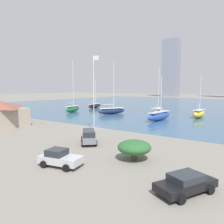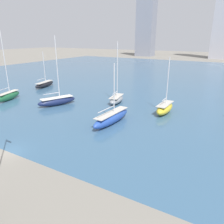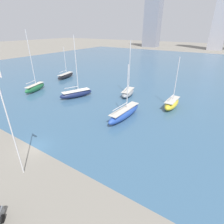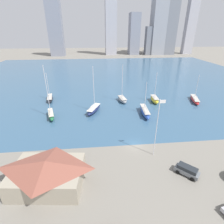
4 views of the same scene
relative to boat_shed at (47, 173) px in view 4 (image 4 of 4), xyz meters
name	(u,v)px [view 4 (image 4 of 4)]	position (x,y,z in m)	size (l,w,h in m)	color
ground_plane	(135,145)	(18.26, 10.20, -2.64)	(500.00, 500.00, 0.00)	gray
harbor_water	(110,76)	(18.26, 80.20, -2.64)	(180.00, 140.00, 0.00)	#385B7A
boat_shed	(47,173)	(0.00, 0.00, 0.00)	(13.16, 9.98, 5.29)	#9E937F
flag_pole	(157,127)	(21.71, 6.18, 4.59)	(1.24, 0.14, 13.47)	silver
distant_city_skyline	(140,25)	(59.53, 178.04, 27.27)	(155.74, 19.31, 73.41)	gray
sailboat_black	(50,98)	(-9.07, 42.86, -1.74)	(3.85, 9.23, 10.94)	black
sailboat_red	(195,99)	(47.90, 36.07, -1.79)	(5.11, 10.76, 10.45)	#B72828
sailboat_green	(51,114)	(-5.29, 27.21, -1.48)	(3.90, 8.31, 16.59)	#236B3D
sailboat_blue	(145,111)	(25.19, 26.56, -1.53)	(2.83, 10.77, 10.85)	#284CA8
sailboat_yellow	(155,99)	(31.90, 36.92, -1.50)	(2.55, 7.28, 11.47)	yellow
sailboat_navy	(94,109)	(8.35, 30.14, -1.61)	(5.88, 9.28, 15.45)	#19234C
sailboat_gray	(122,99)	(19.50, 38.65, -1.67)	(3.72, 7.29, 14.20)	gray
parked_suv_gray	(187,170)	(26.22, -0.33, -1.58)	(4.44, 4.50, 1.95)	slate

